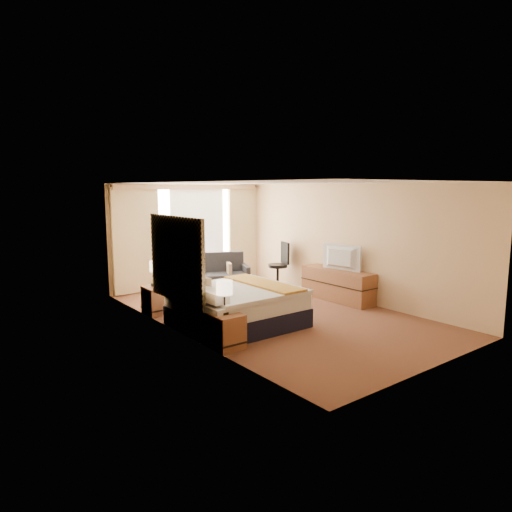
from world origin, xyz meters
TOP-DOWN VIEW (x-y plane):
  - floor at (0.00, 0.00)m, footprint 4.20×7.00m
  - ceiling at (0.00, 0.00)m, footprint 4.20×7.00m
  - wall_back at (0.00, 3.50)m, footprint 4.20×0.02m
  - wall_front at (0.00, -3.50)m, footprint 4.20×0.02m
  - wall_left at (-2.10, 0.00)m, footprint 0.02×7.00m
  - wall_right at (2.10, 0.00)m, footprint 0.02×7.00m
  - headboard at (-2.06, 0.20)m, footprint 0.06×1.85m
  - nightstand_left at (-1.87, -1.05)m, footprint 0.45×0.52m
  - nightstand_right at (-1.87, 1.45)m, footprint 0.45×0.52m
  - media_dresser at (1.83, 0.00)m, footprint 0.50×1.80m
  - window at (0.25, 3.47)m, footprint 2.30×0.02m
  - curtains at (-0.00, 3.39)m, footprint 4.12×0.19m
  - bed at (-1.06, -0.19)m, footprint 2.05×1.88m
  - loveseat at (0.27, 2.49)m, footprint 1.65×1.32m
  - floor_lamp at (-1.36, 2.30)m, footprint 0.22×0.22m
  - desk_chair at (1.72, 1.86)m, footprint 0.56×0.56m
  - lamp_left at (-1.90, -1.06)m, footprint 0.26×0.26m
  - lamp_right at (-1.87, 1.44)m, footprint 0.25×0.25m
  - tissue_box at (-1.84, -0.89)m, footprint 0.14×0.14m
  - telephone at (-1.85, 1.49)m, footprint 0.17×0.13m
  - television at (1.78, -0.08)m, footprint 0.26×0.98m

SIDE VIEW (x-z plane):
  - floor at x=0.00m, z-range -0.01..0.01m
  - nightstand_left at x=-1.87m, z-range 0.00..0.55m
  - nightstand_right at x=-1.87m, z-range 0.00..0.55m
  - loveseat at x=0.27m, z-range -0.15..0.75m
  - media_dresser at x=1.83m, z-range 0.00..0.70m
  - bed at x=-1.06m, z-range -0.13..0.86m
  - desk_chair at x=1.72m, z-range -0.06..1.08m
  - telephone at x=-1.85m, z-range 0.55..0.61m
  - tissue_box at x=-1.84m, z-range 0.55..0.67m
  - lamp_right at x=-1.87m, z-range 0.69..1.22m
  - lamp_left at x=-1.90m, z-range 0.70..1.24m
  - television at x=1.78m, z-range 0.70..1.26m
  - floor_lamp at x=-1.36m, z-range 0.36..2.13m
  - headboard at x=-2.06m, z-range 0.53..2.03m
  - wall_back at x=0.00m, z-range 0.00..2.60m
  - wall_front at x=0.00m, z-range 0.00..2.60m
  - wall_left at x=-2.10m, z-range 0.00..2.60m
  - wall_right at x=2.10m, z-range 0.00..2.60m
  - window at x=0.25m, z-range 0.17..2.47m
  - curtains at x=0.00m, z-range 0.13..2.69m
  - ceiling at x=0.00m, z-range 2.59..2.61m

